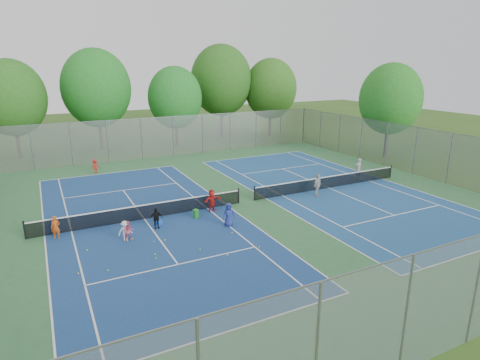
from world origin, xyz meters
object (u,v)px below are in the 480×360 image
ball_crate (159,222)px  instructor (358,169)px  net_left (144,212)px  net_right (329,182)px  ball_hopper (196,214)px

ball_crate → instructor: (17.15, 2.12, 0.73)m
net_left → instructor: bearing=3.0°
net_right → instructor: instructor is taller
net_right → net_left: bearing=180.0°
ball_hopper → net_left: bearing=157.7°
net_left → net_right: 14.00m
net_left → ball_hopper: size_ratio=24.02×
net_right → ball_crate: net_right is taller
net_left → instructor: (17.71, 0.91, 0.41)m
net_right → instructor: bearing=13.8°
net_right → ball_crate: (-13.44, -1.21, -0.31)m
instructor → ball_hopper: bearing=7.8°
net_left → ball_crate: net_left is taller
net_right → instructor: size_ratio=7.41×
net_left → ball_crate: bearing=-65.1°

